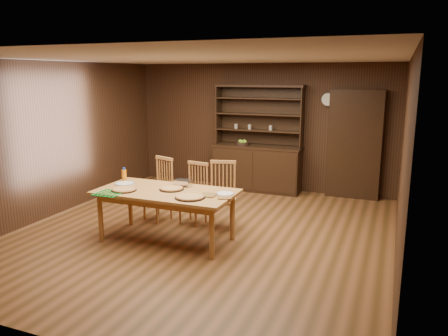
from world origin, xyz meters
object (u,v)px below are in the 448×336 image
at_px(china_hutch, 257,162).
at_px(juice_bottle, 124,175).
at_px(dining_table, 166,196).
at_px(chair_left, 161,186).
at_px(chair_right, 222,192).
at_px(chair_center, 195,191).

distance_m(china_hutch, juice_bottle, 3.20).
height_order(dining_table, chair_left, chair_left).
height_order(dining_table, juice_bottle, juice_bottle).
distance_m(china_hutch, chair_left, 2.54).
distance_m(dining_table, juice_bottle, 0.95).
bearing_deg(china_hutch, chair_right, -86.13).
bearing_deg(dining_table, china_hutch, 83.69).
xyz_separation_m(dining_table, chair_right, (0.51, 0.89, -0.12)).
relative_size(dining_table, chair_center, 2.01).
bearing_deg(juice_bottle, china_hutch, 67.01).
bearing_deg(juice_bottle, chair_left, 61.64).
bearing_deg(dining_table, juice_bottle, 163.06).
bearing_deg(dining_table, chair_center, 87.96).
bearing_deg(dining_table, chair_left, 124.60).
xyz_separation_m(chair_right, juice_bottle, (-1.40, -0.62, 0.29)).
bearing_deg(chair_center, juice_bottle, -137.02).
bearing_deg(chair_right, juice_bottle, -170.89).
distance_m(dining_table, chair_center, 0.90).
xyz_separation_m(chair_center, juice_bottle, (-0.92, -0.62, 0.32)).
relative_size(chair_left, chair_right, 0.99).
relative_size(chair_center, juice_bottle, 4.74).
distance_m(china_hutch, dining_table, 3.22).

